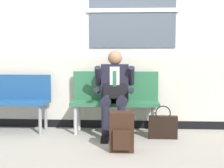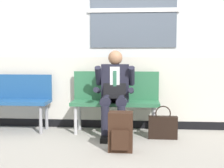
% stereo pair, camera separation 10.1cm
% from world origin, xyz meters
% --- Properties ---
extents(ground_plane, '(18.00, 18.00, 0.00)m').
position_xyz_m(ground_plane, '(0.00, 0.00, 0.00)').
color(ground_plane, '#9E9991').
extents(station_wall, '(6.04, 0.17, 2.98)m').
position_xyz_m(station_wall, '(0.00, 0.61, 1.48)').
color(station_wall, silver).
rests_on(station_wall, ground).
extents(bench_with_person, '(1.30, 0.42, 0.91)m').
position_xyz_m(bench_with_person, '(0.06, 0.33, 0.53)').
color(bench_with_person, '#2D6B47').
rests_on(bench_with_person, ground).
extents(bench_empty, '(1.11, 0.42, 0.85)m').
position_xyz_m(bench_empty, '(-1.50, 0.33, 0.51)').
color(bench_empty, navy).
rests_on(bench_empty, ground).
extents(person_seated, '(0.57, 0.70, 1.22)m').
position_xyz_m(person_seated, '(0.06, 0.13, 0.65)').
color(person_seated, '#1E1E2D').
rests_on(person_seated, ground).
extents(backpack, '(0.29, 0.24, 0.48)m').
position_xyz_m(backpack, '(0.19, -0.61, 0.23)').
color(backpack, '#331E14').
rests_on(backpack, ground).
extents(handbag, '(0.40, 0.10, 0.46)m').
position_xyz_m(handbag, '(0.74, -0.02, 0.17)').
color(handbag, black).
rests_on(handbag, ground).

